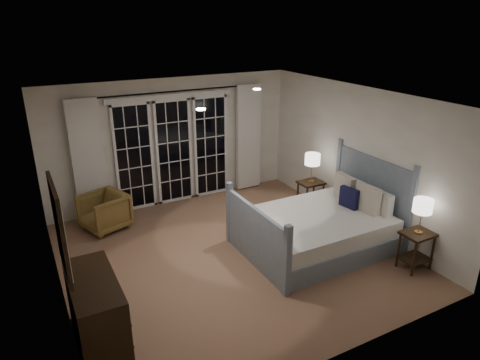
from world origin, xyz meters
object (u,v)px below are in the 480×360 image
nightstand_right (310,192)px  armchair (104,212)px  bed (319,228)px  dresser (97,312)px  lamp_right (313,160)px  nightstand_left (416,245)px  lamp_left (423,206)px

nightstand_right → armchair: bearing=163.3°
bed → nightstand_right: bed is taller
armchair → bed: bearing=33.0°
nightstand_right → dresser: bearing=-157.8°
lamp_right → dresser: lamp_right is taller
nightstand_left → dresser: size_ratio=0.50×
lamp_left → nightstand_right: bearing=93.4°
nightstand_right → lamp_left: lamp_left is taller
bed → nightstand_left: (0.87, -1.21, 0.05)m
lamp_right → dresser: 4.76m
bed → armchair: 3.77m
nightstand_left → nightstand_right: (-0.14, 2.41, 0.00)m
bed → lamp_right: (0.72, 1.20, 0.71)m
nightstand_right → armchair: armchair is taller
nightstand_left → lamp_right: (-0.14, 2.41, 0.66)m
armchair → dresser: (-0.67, -2.89, 0.10)m
dresser → lamp_right: bearing=22.2°
lamp_right → armchair: lamp_right is taller
lamp_left → armchair: (-3.84, 3.52, -0.69)m
lamp_right → dresser: (-4.37, -1.78, -0.62)m
lamp_left → dresser: (-4.51, 0.62, -0.60)m
nightstand_right → lamp_right: lamp_right is taller
bed → nightstand_left: bearing=-54.3°
nightstand_right → dresser: 4.72m
dresser → nightstand_left: bearing=-7.9°
lamp_left → lamp_right: 2.41m
bed → armchair: (-2.97, 2.31, -0.01)m
nightstand_left → dresser: bearing=172.1°
dresser → armchair: bearing=77.0°
lamp_left → lamp_right: (-0.14, 2.41, 0.02)m
bed → armchair: bearing=142.1°
bed → lamp_left: bed is taller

